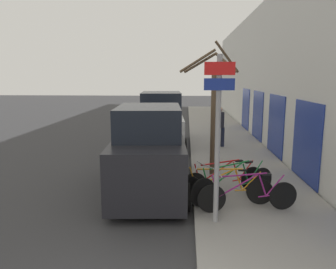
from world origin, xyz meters
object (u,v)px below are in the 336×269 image
object	(u,v)px
pedestrian_near	(220,124)
bicycle_2	(234,184)
signpost	(218,133)
parked_car_0	(149,153)
bicycle_0	(248,195)
street_tree	(213,113)
bicycle_3	(224,180)
parked_car_1	(161,122)
bicycle_1	(224,187)

from	to	relation	value
pedestrian_near	bicycle_2	bearing A→B (deg)	-103.56
signpost	bicycle_2	bearing A→B (deg)	66.68
bicycle_2	parked_car_0	size ratio (longest dim) A/B	0.46
bicycle_0	street_tree	distance (m)	3.28
signpost	bicycle_2	distance (m)	2.00
bicycle_0	pedestrian_near	size ratio (longest dim) A/B	1.32
bicycle_3	signpost	bearing A→B (deg)	145.54
bicycle_2	parked_car_1	bearing A→B (deg)	-13.32
bicycle_1	street_tree	size ratio (longest dim) A/B	0.57
parked_car_1	bicycle_0	bearing A→B (deg)	-75.19
street_tree	bicycle_2	bearing A→B (deg)	-80.72
signpost	parked_car_1	size ratio (longest dim) A/B	0.73
bicycle_3	pedestrian_near	xyz separation A→B (m)	(0.44, 5.82, 0.61)
signpost	street_tree	distance (m)	3.44
parked_car_0	pedestrian_near	bearing A→B (deg)	61.81
bicycle_3	bicycle_2	bearing A→B (deg)	-175.82
bicycle_2	bicycle_1	bearing A→B (deg)	94.16
bicycle_1	parked_car_0	world-z (taller)	parked_car_0
bicycle_2	parked_car_0	xyz separation A→B (m)	(-2.16, 0.92, 0.53)
bicycle_0	pedestrian_near	bearing A→B (deg)	-9.75
signpost	parked_car_0	distance (m)	2.87
bicycle_1	bicycle_2	xyz separation A→B (m)	(0.25, 0.18, 0.03)
signpost	bicycle_3	world-z (taller)	signpost
parked_car_0	street_tree	distance (m)	2.40
signpost	street_tree	bearing A→B (deg)	86.90
signpost	bicycle_2	world-z (taller)	signpost
parked_car_0	parked_car_1	world-z (taller)	parked_car_1
signpost	pedestrian_near	size ratio (longest dim) A/B	1.98
parked_car_1	bicycle_1	bearing A→B (deg)	-77.46
parked_car_0	pedestrian_near	size ratio (longest dim) A/B	2.69
bicycle_2	street_tree	xyz separation A→B (m)	(-0.36, 2.18, 1.50)
bicycle_0	street_tree	bearing A→B (deg)	1.91
bicycle_3	parked_car_1	xyz separation A→B (m)	(-2.10, 6.49, 0.56)
street_tree	parked_car_1	bearing A→B (deg)	112.44
bicycle_0	bicycle_3	world-z (taller)	bicycle_3
pedestrian_near	street_tree	size ratio (longest dim) A/B	0.43
bicycle_2	street_tree	world-z (taller)	street_tree
bicycle_0	pedestrian_near	xyz separation A→B (m)	(0.04, 6.87, 0.61)
bicycle_3	pedestrian_near	size ratio (longest dim) A/B	1.25
bicycle_1	street_tree	bearing A→B (deg)	7.60
bicycle_3	bicycle_1	bearing A→B (deg)	151.32
signpost	bicycle_3	size ratio (longest dim) A/B	1.59
bicycle_1	pedestrian_near	distance (m)	6.43
signpost	parked_car_1	bearing A→B (deg)	102.15
pedestrian_near	parked_car_1	bearing A→B (deg)	154.18
signpost	bicycle_0	size ratio (longest dim) A/B	1.50
bicycle_1	parked_car_1	distance (m)	7.36
bicycle_3	bicycle_0	bearing A→B (deg)	178.89
bicycle_0	bicycle_2	world-z (taller)	bicycle_2
signpost	pedestrian_near	bearing A→B (deg)	83.92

